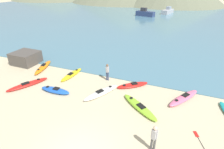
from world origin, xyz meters
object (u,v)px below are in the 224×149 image
Objects in this scene: kayak_on_sand_0 at (28,84)px; kayak_on_sand_8 at (133,85)px; shoreline_rock at (26,58)px; kayak_on_sand_5 at (43,67)px; person_near_waterline at (107,71)px; kayak_on_sand_4 at (102,92)px; person_near_foreground at (154,137)px; kayak_on_sand_6 at (184,98)px; moored_boat_1 at (145,13)px; kayak_on_sand_3 at (72,74)px; kayak_on_sand_7 at (55,90)px; kayak_on_sand_2 at (139,107)px; moored_boat_0 at (168,11)px.

kayak_on_sand_0 is 1.29× the size of kayak_on_sand_8.
shoreline_rock reaches higher than kayak_on_sand_8.
kayak_on_sand_0 is 3.41m from kayak_on_sand_5.
kayak_on_sand_0 is 6.99m from person_near_waterline.
kayak_on_sand_4 is 2.00× the size of person_near_foreground.
moored_boat_1 is at bearing 106.67° from kayak_on_sand_6.
kayak_on_sand_3 is 4.42m from kayak_on_sand_4.
person_near_waterline is (6.02, 3.47, 0.78)m from kayak_on_sand_0.
person_near_waterline reaches higher than kayak_on_sand_6.
kayak_on_sand_4 is at bearing -78.18° from person_near_waterline.
kayak_on_sand_0 is 1.12× the size of kayak_on_sand_3.
person_near_waterline reaches higher than kayak_on_sand_0.
kayak_on_sand_8 is at bearing -79.14° from moored_boat_1.
person_near_waterline is at bearing -1.08° from shoreline_rock.
kayak_on_sand_5 is at bearing 164.96° from kayak_on_sand_4.
kayak_on_sand_8 is at bearing 0.36° from kayak_on_sand_5.
kayak_on_sand_7 reaches higher than kayak_on_sand_0.
person_near_foreground reaches higher than kayak_on_sand_4.
moored_boat_0 is at bearing 93.85° from kayak_on_sand_2.
kayak_on_sand_0 is 1.30× the size of kayak_on_sand_7.
moored_boat_1 is (-8.42, 40.00, 0.66)m from kayak_on_sand_2.
kayak_on_sand_4 is 0.62× the size of moored_boat_1.
kayak_on_sand_7 reaches higher than kayak_on_sand_4.
kayak_on_sand_0 is at bearing -179.36° from kayak_on_sand_7.
person_near_foreground reaches higher than shoreline_rock.
shoreline_rock reaches higher than kayak_on_sand_4.
person_near_waterline is at bearing 47.68° from kayak_on_sand_7.
kayak_on_sand_4 is (-3.23, 0.63, 0.02)m from kayak_on_sand_2.
kayak_on_sand_0 is 12.92m from kayak_on_sand_6.
kayak_on_sand_0 is at bearing -97.82° from moored_boat_0.
person_near_waterline is 0.30× the size of moored_boat_1.
kayak_on_sand_5 is at bearing 109.70° from kayak_on_sand_0.
person_near_foreground is 0.31× the size of moored_boat_1.
shoreline_rock is (-12.28, 0.38, 0.53)m from kayak_on_sand_8.
kayak_on_sand_7 is at bearing -164.05° from kayak_on_sand_6.
person_near_foreground is (12.37, -5.85, 0.77)m from kayak_on_sand_5.
kayak_on_sand_3 is 1.18× the size of shoreline_rock.
kayak_on_sand_3 is 0.88× the size of kayak_on_sand_5.
moored_boat_0 is at bearing 89.93° from kayak_on_sand_4.
kayak_on_sand_2 is 47.37m from moored_boat_0.
kayak_on_sand_0 is 2.89m from kayak_on_sand_7.
person_near_waterline is at bearing 174.28° from kayak_on_sand_6.
kayak_on_sand_0 is 5.31m from shoreline_rock.
kayak_on_sand_0 is 1.32× the size of shoreline_rock.
kayak_on_sand_4 is 10.63m from shoreline_rock.
moored_boat_1 is (-7.15, 37.25, 0.69)m from kayak_on_sand_8.
kayak_on_sand_2 is 2.01× the size of person_near_waterline.
kayak_on_sand_3 is 3.64m from kayak_on_sand_5.
kayak_on_sand_6 is 6.66m from person_near_waterline.
kayak_on_sand_5 is at bearing -177.93° from person_near_waterline.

